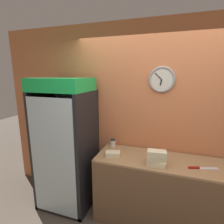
# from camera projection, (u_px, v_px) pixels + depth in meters

# --- Properties ---
(wall_back) EXTENTS (5.20, 0.09, 2.70)m
(wall_back) POSITION_uv_depth(u_px,v_px,m) (162.00, 120.00, 2.46)
(wall_back) COLOR #D17547
(wall_back) RESTS_ON ground_plane
(prep_counter) EXTENTS (1.61, 0.59, 0.92)m
(prep_counter) POSITION_uv_depth(u_px,v_px,m) (157.00, 191.00, 2.33)
(prep_counter) COLOR brown
(prep_counter) RESTS_ON ground_plane
(beverage_cooler) EXTENTS (0.77, 0.68, 1.94)m
(beverage_cooler) POSITION_uv_depth(u_px,v_px,m) (68.00, 137.00, 2.63)
(beverage_cooler) COLOR black
(beverage_cooler) RESTS_ON ground_plane
(sandwich_stack_bottom) EXTENTS (0.22, 0.13, 0.06)m
(sandwich_stack_bottom) POSITION_uv_depth(u_px,v_px,m) (156.00, 163.00, 2.08)
(sandwich_stack_bottom) COLOR beige
(sandwich_stack_bottom) RESTS_ON prep_counter
(sandwich_stack_middle) EXTENTS (0.24, 0.15, 0.06)m
(sandwich_stack_middle) POSITION_uv_depth(u_px,v_px,m) (157.00, 158.00, 2.07)
(sandwich_stack_middle) COLOR beige
(sandwich_stack_middle) RESTS_ON sandwich_stack_bottom
(sandwich_stack_top) EXTENTS (0.23, 0.14, 0.06)m
(sandwich_stack_top) POSITION_uv_depth(u_px,v_px,m) (157.00, 153.00, 2.06)
(sandwich_stack_top) COLOR beige
(sandwich_stack_top) RESTS_ON sandwich_stack_middle
(sandwich_flat_left) EXTENTS (0.21, 0.16, 0.06)m
(sandwich_flat_left) POSITION_uv_depth(u_px,v_px,m) (113.00, 154.00, 2.32)
(sandwich_flat_left) COLOR beige
(sandwich_flat_left) RESTS_ON prep_counter
(chefs_knife) EXTENTS (0.34, 0.14, 0.02)m
(chefs_knife) POSITION_uv_depth(u_px,v_px,m) (199.00, 168.00, 2.02)
(chefs_knife) COLOR silver
(chefs_knife) RESTS_ON prep_counter
(condiment_jar) EXTENTS (0.08, 0.08, 0.11)m
(condiment_jar) POSITION_uv_depth(u_px,v_px,m) (113.00, 143.00, 2.64)
(condiment_jar) COLOR silver
(condiment_jar) RESTS_ON prep_counter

